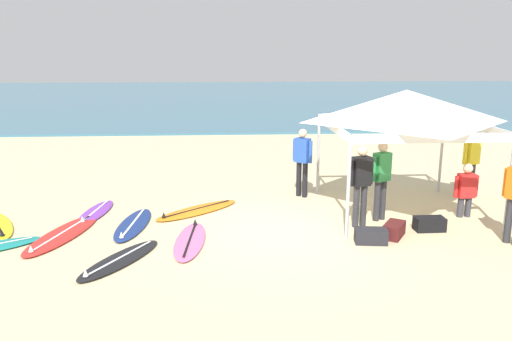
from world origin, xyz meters
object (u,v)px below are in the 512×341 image
Objects in this scene: person_black at (361,180)px; gear_bag_on_sand at (371,236)px; surfboard_red at (63,234)px; person_blue at (302,158)px; person_yellow at (471,159)px; surfboard_navy at (133,224)px; canopy_tent at (406,106)px; surfboard_black at (120,260)px; surfboard_orange at (197,210)px; person_green at (381,176)px; person_red at (466,188)px; surfboard_pink at (190,241)px; gear_bag_near_tent at (429,224)px; gear_bag_by_pole at (394,230)px; surfboard_purple at (96,212)px.

gear_bag_on_sand is at bearing -91.26° from person_black.
person_black reaches higher than surfboard_red.
person_blue is 2.85× the size of gear_bag_on_sand.
surfboard_navy is at bearing -168.92° from person_yellow.
canopy_tent is 6.71m from surfboard_black.
person_yellow is at bearing -6.06° from person_blue.
surfboard_orange is 1.21× the size of person_black.
person_green is at bearing -139.07° from canopy_tent.
surfboard_navy is at bearing -178.55° from person_red.
surfboard_pink is 2.59m from surfboard_red.
surfboard_pink is 1.21× the size of person_yellow.
surfboard_navy is at bearing -179.06° from person_green.
person_yellow is 4.10m from person_blue.
person_black is (3.46, 0.71, 0.95)m from surfboard_pink.
gear_bag_near_tent and gear_bag_on_sand have the same top height.
person_black is 2.43m from person_blue.
surfboard_red is at bearing 179.00° from gear_bag_near_tent.
person_yellow and person_blue have the same top height.
person_blue is at bearing 110.88° from person_black.
person_blue is 2.85× the size of gear_bag_near_tent.
surfboard_navy is 5.32m from gear_bag_by_pole.
surfboard_navy is 7.20m from person_red.
surfboard_red is 1.47× the size of person_green.
surfboard_purple is 6.35m from person_green.
canopy_tent is 1.93× the size of person_yellow.
person_green is at bearing -11.50° from surfboard_orange.
person_green reaches higher than surfboard_orange.
surfboard_black is 5.22m from gear_bag_by_pole.
canopy_tent is 2.81m from person_blue.
person_green is at bearing 5.14° from surfboard_red.
surfboard_navy is at bearing 176.46° from person_black.
surfboard_red is at bearing -174.86° from person_green.
surfboard_pink is at bearing -91.04° from surfboard_orange.
canopy_tent is at bearing 19.42° from surfboard_pink.
surfboard_black is at bearing -168.61° from gear_bag_near_tent.
person_black is at bearing 2.02° from surfboard_red.
gear_bag_near_tent reaches higher than surfboard_red.
person_blue reaches higher than surfboard_black.
person_green is at bearing 138.98° from gear_bag_near_tent.
gear_bag_near_tent and gear_bag_by_pole have the same top height.
gear_bag_near_tent reaches higher than surfboard_black.
person_yellow is 2.85× the size of gear_bag_by_pole.
gear_bag_by_pole is at bearing -3.83° from surfboard_red.
surfboard_purple is 1.08× the size of person_yellow.
canopy_tent is at bearing 67.81° from gear_bag_by_pole.
person_green is at bearing -177.17° from person_red.
canopy_tent is 2.65m from person_yellow.
surfboard_red is 7.37m from gear_bag_near_tent.
person_red is at bearing 10.85° from person_black.
person_red is (5.92, 1.18, 0.62)m from surfboard_pink.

